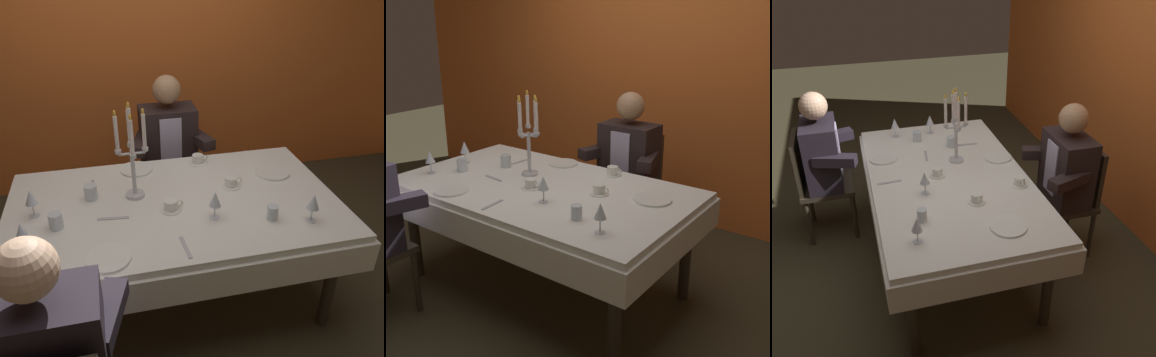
# 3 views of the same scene
# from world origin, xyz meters

# --- Properties ---
(ground_plane) EXTENTS (12.00, 12.00, 0.00)m
(ground_plane) POSITION_xyz_m (0.00, 0.00, 0.00)
(ground_plane) COLOR #3D3824
(back_wall) EXTENTS (6.00, 0.12, 2.70)m
(back_wall) POSITION_xyz_m (0.00, 1.66, 1.35)
(back_wall) COLOR orange
(back_wall) RESTS_ON ground_plane
(dining_table) EXTENTS (1.94, 1.14, 0.74)m
(dining_table) POSITION_xyz_m (0.00, 0.00, 0.62)
(dining_table) COLOR white
(dining_table) RESTS_ON ground_plane
(candelabra) EXTENTS (0.19, 0.19, 0.58)m
(candelabra) POSITION_xyz_m (-0.21, 0.11, 1.01)
(candelabra) COLOR silver
(candelabra) RESTS_ON dining_table
(dinner_plate_0) EXTENTS (0.22, 0.22, 0.01)m
(dinner_plate_0) POSITION_xyz_m (-0.39, -0.42, 0.75)
(dinner_plate_0) COLOR white
(dinner_plate_0) RESTS_ON dining_table
(dinner_plate_1) EXTENTS (0.21, 0.21, 0.01)m
(dinner_plate_1) POSITION_xyz_m (-0.17, 0.44, 0.75)
(dinner_plate_1) COLOR white
(dinner_plate_1) RESTS_ON dining_table
(dinner_plate_2) EXTENTS (0.23, 0.23, 0.01)m
(dinner_plate_2) POSITION_xyz_m (0.69, 0.20, 0.75)
(dinner_plate_2) COLOR white
(dinner_plate_2) RESTS_ON dining_table
(wine_glass_0) EXTENTS (0.07, 0.07, 0.16)m
(wine_glass_0) POSITION_xyz_m (-0.78, -0.27, 0.86)
(wine_glass_0) COLOR silver
(wine_glass_0) RESTS_ON dining_table
(wine_glass_1) EXTENTS (0.07, 0.07, 0.16)m
(wine_glass_1) POSITION_xyz_m (-0.77, 0.03, 0.86)
(wine_glass_1) COLOR silver
(wine_glass_1) RESTS_ON dining_table
(wine_glass_2) EXTENTS (0.07, 0.07, 0.16)m
(wine_glass_2) POSITION_xyz_m (0.18, -0.21, 0.85)
(wine_glass_2) COLOR silver
(wine_glass_2) RESTS_ON dining_table
(wine_glass_3) EXTENTS (0.07, 0.07, 0.16)m
(wine_glass_3) POSITION_xyz_m (0.68, -0.35, 0.85)
(wine_glass_3) COLOR silver
(wine_glass_3) RESTS_ON dining_table
(water_tumbler_0) EXTENTS (0.07, 0.07, 0.09)m
(water_tumbler_0) POSITION_xyz_m (-0.65, -0.11, 0.78)
(water_tumbler_0) COLOR silver
(water_tumbler_0) RESTS_ON dining_table
(water_tumbler_1) EXTENTS (0.06, 0.06, 0.08)m
(water_tumbler_1) POSITION_xyz_m (0.48, -0.29, 0.78)
(water_tumbler_1) COLOR silver
(water_tumbler_1) RESTS_ON dining_table
(water_tumbler_2) EXTENTS (0.07, 0.07, 0.09)m
(water_tumbler_2) POSITION_xyz_m (-0.47, 0.14, 0.78)
(water_tumbler_2) COLOR silver
(water_tumbler_2) RESTS_ON dining_table
(coffee_cup_0) EXTENTS (0.13, 0.12, 0.06)m
(coffee_cup_0) POSITION_xyz_m (0.38, 0.10, 0.77)
(coffee_cup_0) COLOR white
(coffee_cup_0) RESTS_ON dining_table
(coffee_cup_1) EXTENTS (0.13, 0.12, 0.06)m
(coffee_cup_1) POSITION_xyz_m (-0.03, -0.08, 0.77)
(coffee_cup_1) COLOR white
(coffee_cup_1) RESTS_ON dining_table
(coffee_cup_2) EXTENTS (0.13, 0.12, 0.06)m
(coffee_cup_2) POSITION_xyz_m (0.25, 0.44, 0.77)
(coffee_cup_2) COLOR white
(coffee_cup_2) RESTS_ON dining_table
(fork_0) EXTENTS (0.03, 0.17, 0.01)m
(fork_0) POSITION_xyz_m (-0.02, -0.42, 0.74)
(fork_0) COLOR #B7B7BC
(fork_0) RESTS_ON dining_table
(spoon_1) EXTENTS (0.17, 0.04, 0.01)m
(spoon_1) POSITION_xyz_m (-0.35, -0.09, 0.74)
(spoon_1) COLOR #B7B7BC
(spoon_1) RESTS_ON dining_table
(fork_2) EXTENTS (0.03, 0.17, 0.01)m
(fork_2) POSITION_xyz_m (-0.46, 0.27, 0.74)
(fork_2) COLOR #B7B7BC
(fork_2) RESTS_ON dining_table
(seated_diner_1) EXTENTS (0.63, 0.48, 1.24)m
(seated_diner_1) POSITION_xyz_m (0.12, 0.89, 0.74)
(seated_diner_1) COLOR #352C21
(seated_diner_1) RESTS_ON ground_plane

